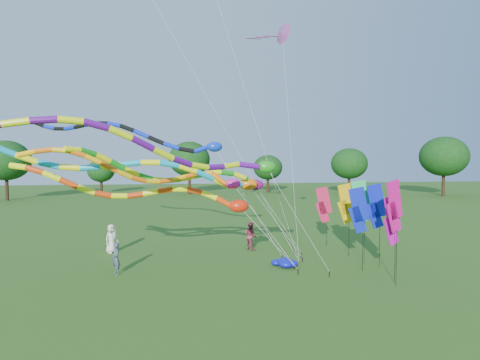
{
  "coord_description": "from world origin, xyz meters",
  "views": [
    {
      "loc": [
        -3.87,
        -17.12,
        5.96
      ],
      "look_at": [
        -0.67,
        4.82,
        4.8
      ],
      "focal_mm": 30.0,
      "sensor_mm": 36.0,
      "label": 1
    }
  ],
  "objects": [
    {
      "name": "banner_pole_magenta_a",
      "position": [
        5.88,
        0.15,
        3.77
      ],
      "size": [
        1.09,
        0.55,
        5.04
      ],
      "rotation": [
        0.0,
        0.0,
        0.43
      ],
      "color": "black",
      "rests_on": "ground"
    },
    {
      "name": "tube_kite_orange",
      "position": [
        -4.74,
        2.27,
        5.26
      ],
      "size": [
        12.58,
        2.63,
        6.98
      ],
      "rotation": [
        0.0,
        0.0,
        0.17
      ],
      "color": "black",
      "rests_on": "ground"
    },
    {
      "name": "person_a",
      "position": [
        -8.32,
        9.0,
        0.91
      ],
      "size": [
        1.03,
        1.04,
        1.82
      ],
      "primitive_type": "imported",
      "rotation": [
        0.0,
        0.0,
        0.82
      ],
      "color": "silver",
      "rests_on": "ground"
    },
    {
      "name": "banner_pole_blue_b",
      "position": [
        6.6,
        3.3,
        3.39
      ],
      "size": [
        1.16,
        0.16,
        4.66
      ],
      "rotation": [
        0.0,
        0.0,
        -0.07
      ],
      "color": "black",
      "rests_on": "ground"
    },
    {
      "name": "tube_kite_blue",
      "position": [
        -6.66,
        9.13,
        7.43
      ],
      "size": [
        15.8,
        7.5,
        9.23
      ],
      "rotation": [
        0.0,
        0.0,
        -0.41
      ],
      "color": "black",
      "rests_on": "ground"
    },
    {
      "name": "delta_kite_high_c",
      "position": [
        2.3,
        7.25,
        13.65
      ],
      "size": [
        3.04,
        4.09,
        14.38
      ],
      "rotation": [
        0.0,
        0.0,
        0.41
      ],
      "color": "black",
      "rests_on": "ground"
    },
    {
      "name": "person_b",
      "position": [
        -7.27,
        4.02,
        0.83
      ],
      "size": [
        0.65,
        0.72,
        1.66
      ],
      "primitive_type": "imported",
      "rotation": [
        0.0,
        0.0,
        -1.03
      ],
      "color": "#3F4A59",
      "rests_on": "ground"
    },
    {
      "name": "banner_pole_red",
      "position": [
        5.78,
        9.2,
        2.81
      ],
      "size": [
        1.11,
        0.49,
        4.07
      ],
      "rotation": [
        0.0,
        0.0,
        -0.37
      ],
      "color": "black",
      "rests_on": "ground"
    },
    {
      "name": "banner_pole_blue_a",
      "position": [
        5.42,
        2.9,
        3.25
      ],
      "size": [
        1.15,
        0.35,
        4.51
      ],
      "rotation": [
        0.0,
        0.0,
        -0.23
      ],
      "color": "black",
      "rests_on": "ground"
    },
    {
      "name": "tube_kite_cyan",
      "position": [
        -4.98,
        3.1,
        5.34
      ],
      "size": [
        15.74,
        3.45,
        7.52
      ],
      "rotation": [
        0.0,
        0.0,
        0.24
      ],
      "color": "black",
      "rests_on": "ground"
    },
    {
      "name": "banner_pole_orange",
      "position": [
        5.97,
        5.87,
        3.26
      ],
      "size": [
        1.16,
        0.16,
        4.52
      ],
      "rotation": [
        0.0,
        0.0,
        0.07
      ],
      "color": "black",
      "rests_on": "ground"
    },
    {
      "name": "tube_kite_red",
      "position": [
        -4.89,
        3.26,
        4.22
      ],
      "size": [
        13.77,
        1.36,
        6.31
      ],
      "rotation": [
        0.0,
        0.0,
        -0.09
      ],
      "color": "black",
      "rests_on": "ground"
    },
    {
      "name": "tube_kite_purple",
      "position": [
        -4.25,
        -0.96,
        6.25
      ],
      "size": [
        14.6,
        5.17,
        8.03
      ],
      "rotation": [
        0.0,
        0.0,
        0.35
      ],
      "color": "black",
      "rests_on": "ground"
    },
    {
      "name": "tube_kite_green",
      "position": [
        -3.01,
        3.46,
        5.09
      ],
      "size": [
        11.97,
        5.2,
        7.04
      ],
      "rotation": [
        0.0,
        0.0,
        0.41
      ],
      "color": "black",
      "rests_on": "ground"
    },
    {
      "name": "ground",
      "position": [
        0.0,
        0.0,
        0.0
      ],
      "size": [
        160.0,
        160.0,
        0.0
      ],
      "primitive_type": "plane",
      "color": "#2D5C18",
      "rests_on": "ground"
    },
    {
      "name": "person_c",
      "position": [
        0.59,
        8.64,
        0.92
      ],
      "size": [
        1.06,
        1.12,
        1.84
      ],
      "primitive_type": "imported",
      "rotation": [
        0.0,
        0.0,
        2.11
      ],
      "color": "#8C3341",
      "rests_on": "ground"
    },
    {
      "name": "blue_nylon_heap",
      "position": [
        1.66,
        4.3,
        0.24
      ],
      "size": [
        1.25,
        1.67,
        0.53
      ],
      "color": "#0D15B0",
      "rests_on": "ground"
    },
    {
      "name": "banner_pole_green",
      "position": [
        6.16,
        4.29,
        3.54
      ],
      "size": [
        1.11,
        0.48,
        4.81
      ],
      "rotation": [
        0.0,
        0.0,
        -0.36
      ],
      "color": "black",
      "rests_on": "ground"
    },
    {
      "name": "tree_ring",
      "position": [
        2.9,
        3.42,
        5.59
      ],
      "size": [
        116.31,
        117.59,
        9.65
      ],
      "color": "#382314",
      "rests_on": "ground"
    },
    {
      "name": "banner_pole_magenta_b",
      "position": [
        6.15,
        0.78,
        3.02
      ],
      "size": [
        1.12,
        0.45,
        4.28
      ],
      "rotation": [
        0.0,
        0.0,
        0.33
      ],
      "color": "black",
      "rests_on": "ground"
    }
  ]
}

